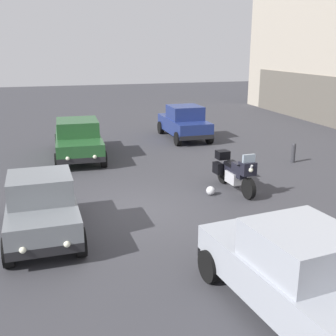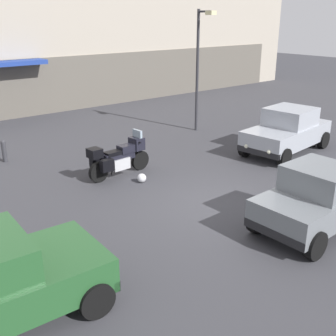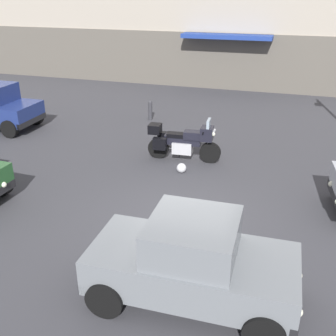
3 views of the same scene
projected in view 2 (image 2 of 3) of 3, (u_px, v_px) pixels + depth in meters
ground_plane at (219, 204)px, 11.27m from camera, size 80.00×80.00×0.00m
motorcycle at (119, 157)px, 13.06m from camera, size 2.26×0.80×1.36m
helmet at (142, 178)px, 12.70m from camera, size 0.28×0.28×0.28m
car_hatchback_near at (287, 131)px, 15.30m from camera, size 4.00×2.19×1.64m
car_compact_side at (318, 198)px, 9.80m from camera, size 3.51×1.78×1.56m
streetlamp_curbside at (200, 60)px, 17.34m from camera, size 0.28×0.94×5.03m
bollard_curbside at (4, 150)px, 14.39m from camera, size 0.16×0.16×0.78m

